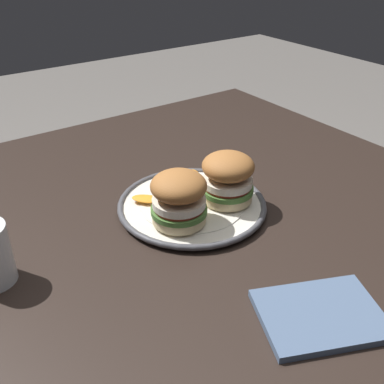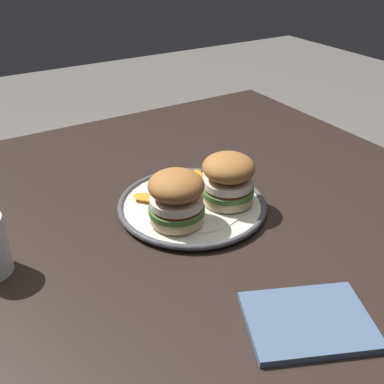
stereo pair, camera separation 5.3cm
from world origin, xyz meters
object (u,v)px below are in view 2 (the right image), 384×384
object	(u,v)px
dining_table	(160,255)
sandwich_half_left	(228,178)
dinner_plate	(192,205)
sandwich_half_right	(176,197)

from	to	relation	value
dining_table	sandwich_half_left	size ratio (longest dim) A/B	11.73
dining_table	dinner_plate	size ratio (longest dim) A/B	4.34
dinner_plate	sandwich_half_right	world-z (taller)	sandwich_half_right
dinner_plate	sandwich_half_left	bearing A→B (deg)	-26.58
sandwich_half_left	sandwich_half_right	size ratio (longest dim) A/B	1.00
dinner_plate	sandwich_half_left	xyz separation A→B (m)	(0.06, -0.03, 0.06)
dinner_plate	sandwich_half_right	distance (m)	0.09
dining_table	dinner_plate	world-z (taller)	dinner_plate
sandwich_half_right	dining_table	bearing A→B (deg)	106.11
sandwich_half_left	dining_table	bearing A→B (deg)	163.25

